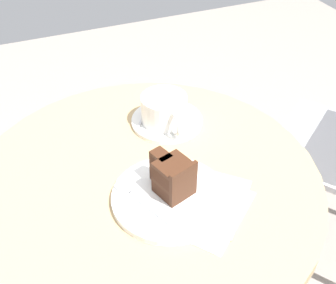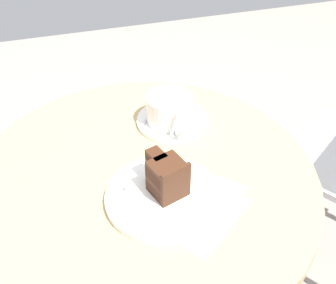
{
  "view_description": "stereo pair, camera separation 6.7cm",
  "coord_description": "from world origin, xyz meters",
  "px_view_note": "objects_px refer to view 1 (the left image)",
  "views": [
    {
      "loc": [
        0.57,
        -0.19,
        1.27
      ],
      "look_at": [
        -0.04,
        0.07,
        0.73
      ],
      "focal_mm": 45.0,
      "sensor_mm": 36.0,
      "label": 1
    },
    {
      "loc": [
        0.59,
        -0.12,
        1.27
      ],
      "look_at": [
        -0.04,
        0.07,
        0.73
      ],
      "focal_mm": 45.0,
      "sensor_mm": 36.0,
      "label": 2
    }
  ],
  "objects_px": {
    "teaspoon": "(148,109)",
    "napkin": "(200,202)",
    "coffee_cup": "(164,109)",
    "cake_slice": "(172,176)",
    "cake_plate": "(169,197)",
    "saucer": "(167,121)",
    "fork": "(137,198)"
  },
  "relations": [
    {
      "from": "coffee_cup",
      "to": "fork",
      "type": "bearing_deg",
      "value": -33.63
    },
    {
      "from": "cake_plate",
      "to": "fork",
      "type": "bearing_deg",
      "value": -101.79
    },
    {
      "from": "coffee_cup",
      "to": "cake_plate",
      "type": "relative_size",
      "value": 0.65
    },
    {
      "from": "fork",
      "to": "napkin",
      "type": "distance_m",
      "value": 0.12
    },
    {
      "from": "teaspoon",
      "to": "cake_slice",
      "type": "distance_m",
      "value": 0.27
    },
    {
      "from": "coffee_cup",
      "to": "teaspoon",
      "type": "relative_size",
      "value": 1.57
    },
    {
      "from": "saucer",
      "to": "napkin",
      "type": "height_order",
      "value": "saucer"
    },
    {
      "from": "teaspoon",
      "to": "cake_plate",
      "type": "height_order",
      "value": "teaspoon"
    },
    {
      "from": "coffee_cup",
      "to": "cake_slice",
      "type": "height_order",
      "value": "cake_slice"
    },
    {
      "from": "teaspoon",
      "to": "fork",
      "type": "bearing_deg",
      "value": -166.71
    },
    {
      "from": "coffee_cup",
      "to": "napkin",
      "type": "bearing_deg",
      "value": -6.78
    },
    {
      "from": "cake_slice",
      "to": "fork",
      "type": "relative_size",
      "value": 0.7
    },
    {
      "from": "cake_plate",
      "to": "fork",
      "type": "relative_size",
      "value": 1.58
    },
    {
      "from": "saucer",
      "to": "fork",
      "type": "relative_size",
      "value": 1.2
    },
    {
      "from": "saucer",
      "to": "teaspoon",
      "type": "height_order",
      "value": "teaspoon"
    },
    {
      "from": "coffee_cup",
      "to": "cake_plate",
      "type": "xyz_separation_m",
      "value": [
        0.22,
        -0.08,
        -0.04
      ]
    },
    {
      "from": "coffee_cup",
      "to": "cake_slice",
      "type": "bearing_deg",
      "value": -18.34
    },
    {
      "from": "teaspoon",
      "to": "napkin",
      "type": "relative_size",
      "value": 0.37
    },
    {
      "from": "coffee_cup",
      "to": "fork",
      "type": "distance_m",
      "value": 0.25
    },
    {
      "from": "teaspoon",
      "to": "napkin",
      "type": "xyz_separation_m",
      "value": [
        0.31,
        -0.01,
        -0.01
      ]
    },
    {
      "from": "fork",
      "to": "cake_slice",
      "type": "bearing_deg",
      "value": -115.31
    },
    {
      "from": "saucer",
      "to": "cake_plate",
      "type": "xyz_separation_m",
      "value": [
        0.22,
        -0.09,
        0.0
      ]
    },
    {
      "from": "napkin",
      "to": "cake_plate",
      "type": "bearing_deg",
      "value": -121.19
    },
    {
      "from": "coffee_cup",
      "to": "cake_slice",
      "type": "distance_m",
      "value": 0.22
    },
    {
      "from": "saucer",
      "to": "cake_slice",
      "type": "height_order",
      "value": "cake_slice"
    },
    {
      "from": "teaspoon",
      "to": "cake_plate",
      "type": "relative_size",
      "value": 0.41
    },
    {
      "from": "fork",
      "to": "napkin",
      "type": "bearing_deg",
      "value": -134.6
    },
    {
      "from": "cake_plate",
      "to": "napkin",
      "type": "bearing_deg",
      "value": 58.81
    },
    {
      "from": "cake_slice",
      "to": "napkin",
      "type": "bearing_deg",
      "value": 45.01
    },
    {
      "from": "fork",
      "to": "napkin",
      "type": "height_order",
      "value": "fork"
    },
    {
      "from": "teaspoon",
      "to": "cake_slice",
      "type": "relative_size",
      "value": 0.94
    },
    {
      "from": "coffee_cup",
      "to": "fork",
      "type": "xyz_separation_m",
      "value": [
        0.21,
        -0.14,
        -0.03
      ]
    }
  ]
}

